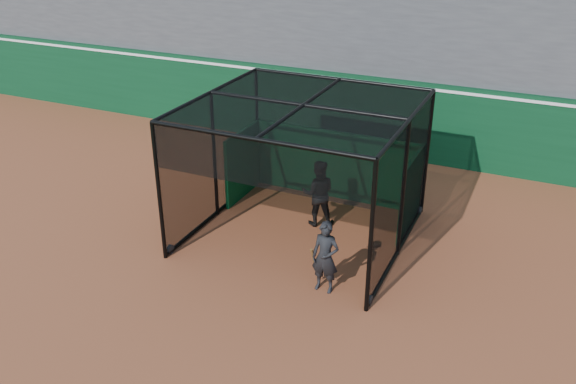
% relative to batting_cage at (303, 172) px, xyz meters
% --- Properties ---
extents(ground, '(120.00, 120.00, 0.00)m').
position_rel_batting_cage_xyz_m(ground, '(-1.19, -2.69, -1.63)').
color(ground, brown).
rests_on(ground, ground).
extents(outfield_wall, '(50.00, 0.50, 2.50)m').
position_rel_batting_cage_xyz_m(outfield_wall, '(-1.19, 5.81, -0.34)').
color(outfield_wall, '#0A3A1D').
rests_on(outfield_wall, ground).
extents(batting_cage, '(4.89, 4.78, 3.27)m').
position_rel_batting_cage_xyz_m(batting_cage, '(0.00, 0.00, 0.00)').
color(batting_cage, black).
rests_on(batting_cage, ground).
extents(batter, '(1.02, 0.92, 1.71)m').
position_rel_batting_cage_xyz_m(batter, '(0.17, 0.58, -0.77)').
color(batter, black).
rests_on(batter, ground).
extents(on_deck_player, '(0.61, 0.41, 1.59)m').
position_rel_batting_cage_xyz_m(on_deck_player, '(1.38, -2.04, -0.84)').
color(on_deck_player, black).
rests_on(on_deck_player, ground).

